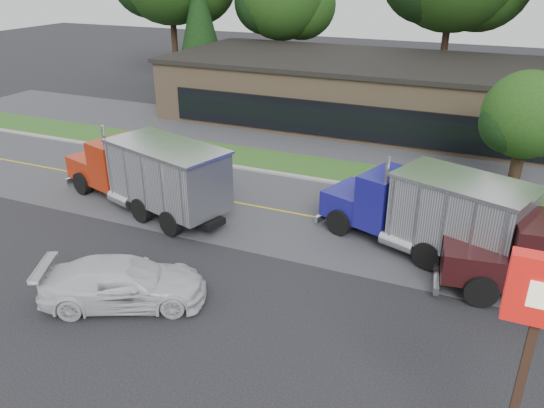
{
  "coord_description": "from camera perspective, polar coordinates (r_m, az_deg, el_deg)",
  "views": [
    {
      "loc": [
        8.78,
        -11.32,
        10.4
      ],
      "look_at": [
        1.26,
        5.94,
        1.8
      ],
      "focal_mm": 35.0,
      "sensor_mm": 36.0,
      "label": 1
    }
  ],
  "objects": [
    {
      "name": "ground",
      "position": [
        17.7,
        -11.77,
        -12.03
      ],
      "size": [
        140.0,
        140.0,
        0.0
      ],
      "primitive_type": "plane",
      "color": "#2F2F34",
      "rests_on": "ground"
    },
    {
      "name": "road",
      "position": [
        24.46,
        0.15,
        -0.62
      ],
      "size": [
        60.0,
        8.0,
        0.02
      ],
      "primitive_type": "cube",
      "color": "#4E4E53",
      "rests_on": "ground"
    },
    {
      "name": "center_line",
      "position": [
        24.46,
        0.15,
        -0.62
      ],
      "size": [
        60.0,
        0.12,
        0.01
      ],
      "primitive_type": "cube",
      "color": "gold",
      "rests_on": "ground"
    },
    {
      "name": "curb",
      "position": [
        28.05,
        3.56,
        2.73
      ],
      "size": [
        60.0,
        0.3,
        0.12
      ],
      "primitive_type": "cube",
      "color": "#9E9E99",
      "rests_on": "ground"
    },
    {
      "name": "grass_verge",
      "position": [
        29.63,
        4.77,
        3.91
      ],
      "size": [
        60.0,
        3.4,
        0.03
      ],
      "primitive_type": "cube",
      "color": "#2D541C",
      "rests_on": "ground"
    },
    {
      "name": "far_parking",
      "position": [
        34.15,
        7.54,
        6.6
      ],
      "size": [
        60.0,
        7.0,
        0.02
      ],
      "primitive_type": "cube",
      "color": "#4E4E53",
      "rests_on": "ground"
    },
    {
      "name": "strip_mall",
      "position": [
        38.85,
        13.18,
        11.43
      ],
      "size": [
        32.0,
        12.0,
        4.0
      ],
      "primitive_type": "cube",
      "color": "#8A7254",
      "rests_on": "ground"
    },
    {
      "name": "evergreen_left",
      "position": [
        48.42,
        -7.8,
        18.72
      ],
      "size": [
        4.54,
        4.54,
        10.32
      ],
      "color": "#382619",
      "rests_on": "ground"
    },
    {
      "name": "tree_verge",
      "position": [
        27.2,
        25.77,
        8.23
      ],
      "size": [
        4.27,
        4.02,
        6.09
      ],
      "color": "#382619",
      "rests_on": "ground"
    },
    {
      "name": "dump_truck_red",
      "position": [
        24.46,
        -13.0,
        3.34
      ],
      "size": [
        9.7,
        5.11,
        3.36
      ],
      "rotation": [
        0.0,
        0.0,
        2.85
      ],
      "color": "black",
      "rests_on": "ground"
    },
    {
      "name": "dump_truck_blue",
      "position": [
        21.03,
        16.77,
        -0.7
      ],
      "size": [
        8.34,
        5.0,
        3.36
      ],
      "rotation": [
        0.0,
        0.0,
        2.8
      ],
      "color": "black",
      "rests_on": "ground"
    },
    {
      "name": "rally_car",
      "position": [
        18.33,
        -15.66,
        -8.13
      ],
      "size": [
        5.81,
        4.33,
        1.56
      ],
      "primitive_type": "imported",
      "rotation": [
        0.0,
        0.0,
        2.02
      ],
      "color": "silver",
      "rests_on": "ground"
    }
  ]
}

